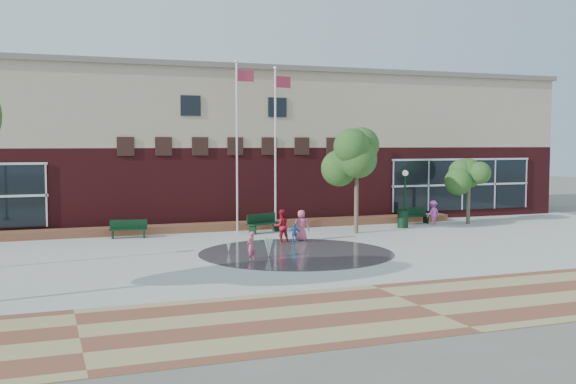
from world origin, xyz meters
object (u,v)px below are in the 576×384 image
object	(u,v)px
flagpole_right	(276,139)
flagpole_left	(238,137)
trash_can	(403,219)
child_splash	(251,246)
bench_left	(128,233)

from	to	relation	value
flagpole_right	flagpole_left	bearing A→B (deg)	161.63
trash_can	child_splash	distance (m)	13.10
bench_left	flagpole_right	bearing A→B (deg)	13.24
trash_can	bench_left	bearing A→B (deg)	175.57
bench_left	child_splash	xyz separation A→B (m)	(3.89, -8.16, 0.29)
flagpole_right	trash_can	xyz separation A→B (m)	(7.01, -1.48, -4.43)
bench_left	child_splash	bearing A→B (deg)	-53.57
child_splash	flagpole_left	bearing A→B (deg)	-143.93
flagpole_left	trash_can	size ratio (longest dim) A/B	8.77
trash_can	child_splash	size ratio (longest dim) A/B	0.88
flagpole_left	flagpole_right	world-z (taller)	flagpole_left
flagpole_left	flagpole_right	distance (m)	2.13
flagpole_left	trash_can	xyz separation A→B (m)	(9.13, -1.61, -4.56)
bench_left	trash_can	xyz separation A→B (m)	(14.97, -1.16, 0.23)
flagpole_right	trash_can	size ratio (longest dim) A/B	8.53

